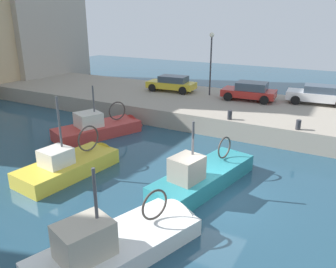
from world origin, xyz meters
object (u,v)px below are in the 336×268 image
object	(u,v)px
parked_car_white	(319,94)
quay_streetlamp	(211,54)
fishing_boat_teal	(207,181)
parked_car_red	(250,91)
fishing_boat_red	(103,132)
fishing_boat_yellow	(75,169)
mooring_bollard_mid	(230,115)
mooring_bollard_south	(298,125)
fishing_boat_white	(128,247)
parked_car_yellow	(172,83)

from	to	relation	value
parked_car_white	quay_streetlamp	size ratio (longest dim) A/B	0.91
parked_car_white	fishing_boat_teal	bearing A→B (deg)	167.04
parked_car_red	fishing_boat_red	bearing A→B (deg)	142.52
fishing_boat_yellow	mooring_bollard_mid	size ratio (longest dim) A/B	10.67
parked_car_white	quay_streetlamp	xyz separation A→B (m)	(-1.14, 7.96, 2.55)
mooring_bollard_south	mooring_bollard_mid	bearing A→B (deg)	90.00
parked_car_red	mooring_bollard_south	distance (m)	7.11
mooring_bollard_mid	mooring_bollard_south	bearing A→B (deg)	-90.00
fishing_boat_teal	mooring_bollard_mid	size ratio (longest dim) A/B	12.44
parked_car_red	mooring_bollard_south	xyz separation A→B (m)	(-5.54, -4.42, -0.42)
fishing_boat_teal	quay_streetlamp	xyz separation A→B (m)	(11.99, 4.94, 4.33)
mooring_bollard_south	mooring_bollard_mid	distance (m)	4.00
mooring_bollard_south	quay_streetlamp	size ratio (longest dim) A/B	0.11
fishing_boat_white	quay_streetlamp	world-z (taller)	quay_streetlamp
quay_streetlamp	parked_car_white	bearing A→B (deg)	-81.82
fishing_boat_teal	mooring_bollard_south	bearing A→B (deg)	-23.48
fishing_boat_red	parked_car_yellow	world-z (taller)	fishing_boat_red
quay_streetlamp	fishing_boat_teal	bearing A→B (deg)	-157.62
fishing_boat_white	quay_streetlamp	distance (m)	18.63
parked_car_yellow	fishing_boat_red	bearing A→B (deg)	178.57
fishing_boat_white	parked_car_red	bearing A→B (deg)	4.16
fishing_boat_yellow	parked_car_white	bearing A→B (deg)	-31.21
mooring_bollard_mid	quay_streetlamp	xyz separation A→B (m)	(5.65, 3.69, 2.98)
parked_car_white	parked_car_yellow	size ratio (longest dim) A/B	1.06
parked_car_yellow	quay_streetlamp	world-z (taller)	quay_streetlamp
parked_car_white	mooring_bollard_south	size ratio (longest dim) A/B	8.02
fishing_boat_teal	parked_car_red	world-z (taller)	fishing_boat_teal
parked_car_yellow	mooring_bollard_south	bearing A→B (deg)	-116.33
fishing_boat_white	mooring_bollard_south	xyz separation A→B (m)	(11.89, -3.15, 1.33)
fishing_boat_yellow	parked_car_white	size ratio (longest dim) A/B	1.33
parked_car_white	mooring_bollard_south	bearing A→B (deg)	177.74
fishing_boat_red	mooring_bollard_south	world-z (taller)	fishing_boat_red
fishing_boat_white	quay_streetlamp	bearing A→B (deg)	14.49
fishing_boat_white	parked_car_red	xyz separation A→B (m)	(17.44, 1.27, 1.76)
parked_car_white	mooring_bollard_south	distance (m)	6.81
fishing_boat_yellow	parked_car_red	distance (m)	14.67
fishing_boat_teal	parked_car_white	world-z (taller)	fishing_boat_teal
parked_car_yellow	mooring_bollard_mid	bearing A→B (deg)	-127.84
fishing_boat_red	parked_car_white	size ratio (longest dim) A/B	1.46
fishing_boat_white	parked_car_yellow	xyz separation A→B (m)	(17.35, 7.87, 1.73)
fishing_boat_yellow	parked_car_yellow	world-z (taller)	fishing_boat_yellow
parked_car_white	mooring_bollard_south	xyz separation A→B (m)	(-6.79, 0.27, -0.43)
fishing_boat_teal	mooring_bollard_south	world-z (taller)	fishing_boat_teal
mooring_bollard_south	parked_car_yellow	bearing A→B (deg)	63.67
fishing_boat_red	quay_streetlamp	distance (m)	10.60
parked_car_red	parked_car_yellow	world-z (taller)	parked_car_red
fishing_boat_teal	parked_car_red	xyz separation A→B (m)	(11.88, 1.67, 1.78)
fishing_boat_yellow	parked_car_red	size ratio (longest dim) A/B	1.46
fishing_boat_teal	fishing_boat_white	bearing A→B (deg)	175.87
fishing_boat_white	fishing_boat_red	world-z (taller)	fishing_boat_white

